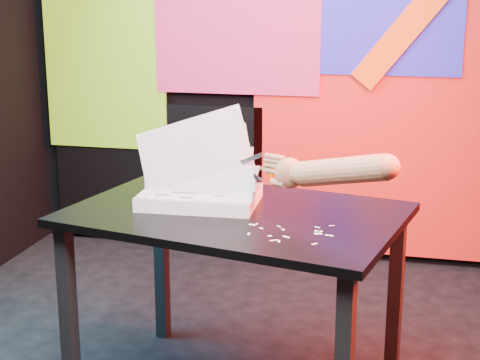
# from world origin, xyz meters

# --- Properties ---
(room) EXTENTS (3.01, 3.01, 2.71)m
(room) POSITION_xyz_m (0.00, 0.00, 1.35)
(room) COLOR black
(room) RESTS_ON ground
(backdrop) EXTENTS (2.88, 0.05, 2.08)m
(backdrop) POSITION_xyz_m (0.06, 1.46, 0.96)
(backdrop) COLOR red
(backdrop) RESTS_ON ground
(work_table) EXTENTS (1.30, 1.00, 0.75)m
(work_table) POSITION_xyz_m (0.13, -0.14, 0.66)
(work_table) COLOR black
(work_table) RESTS_ON ground
(printout_stack) EXTENTS (0.50, 0.33, 0.39)m
(printout_stack) POSITION_xyz_m (-0.02, -0.08, 0.78)
(printout_stack) COLOR silver
(printout_stack) RESTS_ON work_table
(scissors) EXTENTS (0.20, 0.10, 0.12)m
(scissors) POSITION_xyz_m (0.26, -0.11, 0.90)
(scissors) COLOR silver
(scissors) RESTS_ON printout_stack
(hand_forearm) EXTENTS (0.47, 0.25, 0.18)m
(hand_forearm) POSITION_xyz_m (0.48, -0.21, 0.93)
(hand_forearm) COLOR #A0693B
(hand_forearm) RESTS_ON work_table
(paper_clippings) EXTENTS (0.29, 0.21, 0.00)m
(paper_clippings) POSITION_xyz_m (0.37, -0.34, 0.75)
(paper_clippings) COLOR silver
(paper_clippings) RESTS_ON work_table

